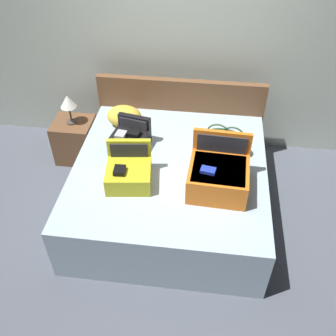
# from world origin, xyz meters

# --- Properties ---
(ground_plane) EXTENTS (12.00, 12.00, 0.00)m
(ground_plane) POSITION_xyz_m (0.00, 0.00, 0.00)
(ground_plane) COLOR #4C515B
(back_wall) EXTENTS (8.00, 0.10, 2.60)m
(back_wall) POSITION_xyz_m (0.00, 1.65, 1.30)
(back_wall) COLOR #B7C1B2
(back_wall) RESTS_ON ground
(bed) EXTENTS (1.82, 1.88, 0.58)m
(bed) POSITION_xyz_m (0.00, 0.40, 0.29)
(bed) COLOR #99ADBC
(bed) RESTS_ON ground
(headboard) EXTENTS (1.86, 0.08, 0.95)m
(headboard) POSITION_xyz_m (0.00, 1.38, 0.48)
(headboard) COLOR brown
(headboard) RESTS_ON ground
(hard_case_large) EXTENTS (0.53, 0.52, 0.46)m
(hard_case_large) POSITION_xyz_m (0.45, 0.17, 0.73)
(hard_case_large) COLOR #D16619
(hard_case_large) RESTS_ON bed
(hard_case_medium) EXTENTS (0.44, 0.43, 0.34)m
(hard_case_medium) POSITION_xyz_m (-0.34, 0.15, 0.69)
(hard_case_medium) COLOR gold
(hard_case_medium) RESTS_ON bed
(hard_case_small) EXTENTS (0.40, 0.40, 0.28)m
(hard_case_small) POSITION_xyz_m (-0.43, 0.64, 0.68)
(hard_case_small) COLOR black
(hard_case_small) RESTS_ON bed
(duffel_bag) EXTENTS (0.52, 0.32, 0.31)m
(duffel_bag) POSITION_xyz_m (0.50, 0.68, 0.71)
(duffel_bag) COLOR #2D4C2D
(duffel_bag) RESTS_ON bed
(pillow_near_headboard) EXTENTS (0.39, 0.33, 0.21)m
(pillow_near_headboard) POSITION_xyz_m (-0.56, 1.02, 0.68)
(pillow_near_headboard) COLOR gold
(pillow_near_headboard) RESTS_ON bed
(nightstand) EXTENTS (0.44, 0.40, 0.50)m
(nightstand) POSITION_xyz_m (-1.19, 1.09, 0.25)
(nightstand) COLOR brown
(nightstand) RESTS_ON ground
(table_lamp) EXTENTS (0.17, 0.17, 0.34)m
(table_lamp) POSITION_xyz_m (-1.19, 1.09, 0.76)
(table_lamp) COLOR #3F3833
(table_lamp) RESTS_ON nightstand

